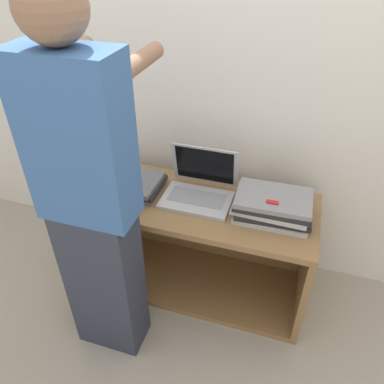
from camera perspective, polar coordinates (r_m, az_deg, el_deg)
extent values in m
plane|color=#9E9384|center=(2.31, -1.48, -18.15)|extent=(12.00, 12.00, 0.00)
cube|color=silver|center=(2.10, 3.93, 17.04)|extent=(8.00, 0.05, 2.40)
cube|color=olive|center=(2.05, 0.68, -1.87)|extent=(1.31, 0.54, 0.04)
cube|color=olive|center=(2.46, 0.58, -13.04)|extent=(1.31, 0.54, 0.04)
cube|color=olive|center=(2.46, -13.76, -4.67)|extent=(0.04, 0.54, 0.56)
cube|color=olive|center=(2.20, 16.97, -11.06)|extent=(0.04, 0.54, 0.56)
cube|color=olive|center=(2.43, 2.38, -4.03)|extent=(1.24, 0.04, 0.56)
cube|color=#B7B7BC|center=(2.03, 0.69, -1.25)|extent=(0.37, 0.25, 0.02)
cube|color=gray|center=(2.03, 0.77, -0.83)|extent=(0.31, 0.14, 0.00)
cube|color=#B7B7BC|center=(2.08, 1.96, 4.13)|extent=(0.37, 0.06, 0.25)
cube|color=black|center=(2.08, 1.92, 4.09)|extent=(0.33, 0.05, 0.22)
cube|color=slate|center=(2.16, -9.84, 0.75)|extent=(0.38, 0.27, 0.03)
cube|color=#232326|center=(2.15, -9.56, 1.39)|extent=(0.37, 0.25, 0.03)
cube|color=slate|center=(2.13, -10.01, 1.86)|extent=(0.38, 0.26, 0.03)
cube|color=#B7B7BC|center=(1.97, 12.01, -3.32)|extent=(0.38, 0.25, 0.03)
cube|color=#232326|center=(1.96, 12.37, -2.66)|extent=(0.39, 0.27, 0.03)
cube|color=#B7B7BC|center=(1.94, 11.99, -2.05)|extent=(0.38, 0.26, 0.03)
cube|color=#232326|center=(1.93, 12.28, -1.51)|extent=(0.37, 0.25, 0.03)
cube|color=gray|center=(1.91, 12.38, -0.90)|extent=(0.38, 0.26, 0.03)
cube|color=#2D3342|center=(1.95, -13.03, -12.99)|extent=(0.34, 0.20, 0.86)
cube|color=#38609E|center=(1.48, -17.00, 7.39)|extent=(0.40, 0.20, 0.68)
sphere|color=#8C664C|center=(1.34, -20.70, 24.90)|extent=(0.23, 0.23, 0.23)
cylinder|color=#8C664C|center=(1.68, -18.51, 19.37)|extent=(0.07, 0.32, 0.07)
cylinder|color=#8C664C|center=(1.52, -7.90, 19.21)|extent=(0.07, 0.32, 0.07)
cube|color=red|center=(1.85, 12.17, -1.53)|extent=(0.06, 0.02, 0.01)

